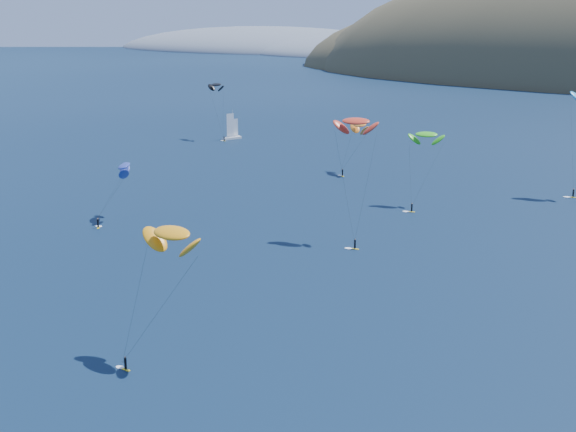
# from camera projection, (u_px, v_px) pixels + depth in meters

# --- Properties ---
(headland) EXTENTS (460.00, 250.00, 60.00)m
(headland) POSITION_uv_depth(u_px,v_px,m) (285.00, 53.00, 917.22)
(headland) COLOR slate
(headland) RESTS_ON ground
(sailboat) EXTENTS (8.71, 7.73, 10.40)m
(sailboat) POSITION_uv_depth(u_px,v_px,m) (232.00, 137.00, 283.84)
(sailboat) COLOR silver
(sailboat) RESTS_ON ground
(kitesurfer_1) EXTENTS (9.57, 12.34, 16.11)m
(kitesurfer_1) POSITION_uv_depth(u_px,v_px,m) (360.00, 124.00, 222.22)
(kitesurfer_1) COLOR yellow
(kitesurfer_1) RESTS_ON ground
(kitesurfer_2) EXTENTS (9.57, 9.79, 19.41)m
(kitesurfer_2) POSITION_uv_depth(u_px,v_px,m) (172.00, 233.00, 101.98)
(kitesurfer_2) COLOR yellow
(kitesurfer_2) RESTS_ON ground
(kitesurfer_3) EXTENTS (8.65, 12.62, 18.67)m
(kitesurfer_3) POSITION_uv_depth(u_px,v_px,m) (426.00, 135.00, 185.33)
(kitesurfer_3) COLOR yellow
(kitesurfer_3) RESTS_ON ground
(kitesurfer_9) EXTENTS (9.42, 10.42, 25.85)m
(kitesurfer_9) POSITION_uv_depth(u_px,v_px,m) (356.00, 121.00, 155.26)
(kitesurfer_9) COLOR yellow
(kitesurfer_9) RESTS_ON ground
(kitesurfer_10) EXTENTS (8.44, 14.89, 13.92)m
(kitesurfer_10) POSITION_uv_depth(u_px,v_px,m) (124.00, 166.00, 173.77)
(kitesurfer_10) COLOR yellow
(kitesurfer_10) RESTS_ON ground
(kitesurfer_12) EXTENTS (10.19, 6.06, 21.14)m
(kitesurfer_12) POSITION_uv_depth(u_px,v_px,m) (216.00, 85.00, 280.61)
(kitesurfer_12) COLOR yellow
(kitesurfer_12) RESTS_ON ground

